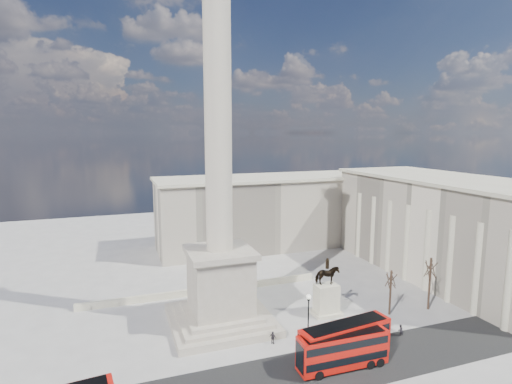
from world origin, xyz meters
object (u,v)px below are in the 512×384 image
at_px(nelsons_column, 220,234).
at_px(red_bus_c, 346,341).
at_px(equestrian_statue, 326,295).
at_px(pedestrian_crossing, 273,338).
at_px(red_bus_b, 343,350).
at_px(pedestrian_standing, 400,330).
at_px(victorian_lamp, 308,316).
at_px(pedestrian_walking, 386,328).

distance_m(nelsons_column, red_bus_c, 21.01).
bearing_deg(equestrian_statue, pedestrian_crossing, -154.04).
bearing_deg(nelsons_column, red_bus_c, -50.99).
distance_m(red_bus_b, pedestrian_crossing, 9.54).
relative_size(equestrian_statue, pedestrian_crossing, 5.17).
xyz_separation_m(red_bus_c, pedestrian_standing, (10.09, 2.66, -1.69)).
distance_m(red_bus_c, victorian_lamp, 5.51).
xyz_separation_m(red_bus_c, equestrian_statue, (3.97, 11.54, 0.56)).
distance_m(red_bus_c, pedestrian_standing, 10.57).
height_order(red_bus_c, pedestrian_walking, red_bus_c).
xyz_separation_m(equestrian_statue, pedestrian_walking, (4.58, -7.87, -2.15)).
height_order(red_bus_b, pedestrian_walking, red_bus_b).
bearing_deg(equestrian_statue, red_bus_b, -111.53).
height_order(equestrian_statue, pedestrian_crossing, equestrian_statue).
bearing_deg(pedestrian_standing, equestrian_statue, -63.13).
bearing_deg(red_bus_b, pedestrian_walking, 28.10).
distance_m(equestrian_statue, pedestrian_crossing, 11.98).
relative_size(red_bus_b, victorian_lamp, 1.60).
xyz_separation_m(red_bus_b, red_bus_c, (1.08, 1.24, 0.19)).
height_order(victorian_lamp, equestrian_statue, equestrian_statue).
height_order(victorian_lamp, pedestrian_crossing, victorian_lamp).
bearing_deg(red_bus_c, pedestrian_walking, 16.51).
distance_m(victorian_lamp, pedestrian_crossing, 5.43).
distance_m(equestrian_statue, pedestrian_standing, 11.02).
bearing_deg(red_bus_b, equestrian_statue, 69.50).
distance_m(pedestrian_standing, pedestrian_crossing, 17.13).
bearing_deg(pedestrian_walking, pedestrian_standing, -48.38).
xyz_separation_m(nelsons_column, red_bus_b, (10.39, -15.40, -10.64)).
height_order(red_bus_b, victorian_lamp, victorian_lamp).
bearing_deg(pedestrian_crossing, nelsons_column, -5.60).
distance_m(victorian_lamp, pedestrian_standing, 13.18).
bearing_deg(red_bus_c, pedestrian_standing, 8.00).
relative_size(nelsons_column, red_bus_c, 4.21).
bearing_deg(equestrian_statue, nelsons_column, 170.38).
bearing_deg(pedestrian_crossing, red_bus_b, 178.50).
distance_m(victorian_lamp, pedestrian_walking, 11.55).
xyz_separation_m(pedestrian_walking, pedestrian_standing, (1.55, -1.02, -0.10)).
xyz_separation_m(red_bus_b, pedestrian_standing, (11.17, 3.90, -1.49)).
relative_size(red_bus_b, pedestrian_walking, 6.10).
xyz_separation_m(red_bus_b, equestrian_statue, (5.04, 12.78, 0.76)).
relative_size(nelsons_column, equestrian_statue, 5.75).
height_order(nelsons_column, pedestrian_walking, nelsons_column).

